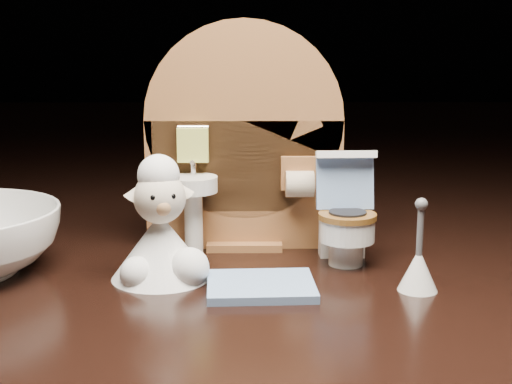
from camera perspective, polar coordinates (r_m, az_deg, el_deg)
backdrop_panel at (r=0.47m, az=-1.05°, el=3.39°), size 0.13×0.05×0.15m
toy_toilet at (r=0.45m, az=7.14°, el=-2.36°), size 0.04×0.05×0.07m
bath_mat at (r=0.40m, az=0.40°, el=-7.53°), size 0.06×0.05×0.00m
toilet_brush at (r=0.41m, az=12.86°, el=-5.84°), size 0.02×0.02×0.05m
plush_lamb at (r=0.42m, az=-7.59°, el=-3.49°), size 0.06×0.06×0.08m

